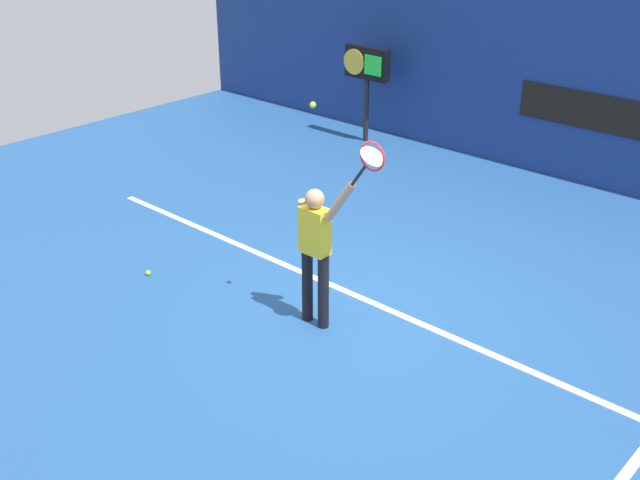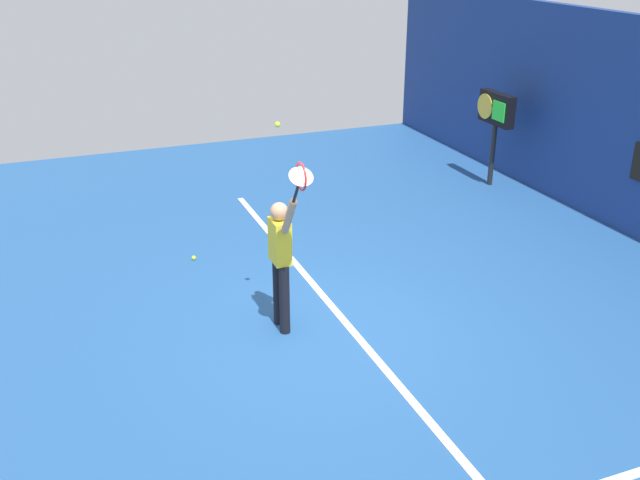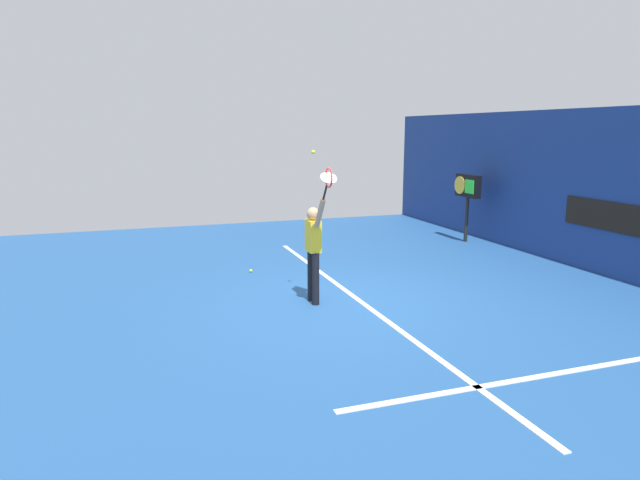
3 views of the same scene
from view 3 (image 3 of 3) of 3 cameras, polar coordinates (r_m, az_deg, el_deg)
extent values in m
plane|color=#23518C|center=(9.79, 2.46, -6.49)|extent=(18.00, 18.00, 0.00)
cube|color=navy|center=(12.80, 28.02, 4.31)|extent=(18.00, 0.20, 3.45)
cube|color=black|center=(12.76, 27.46, 2.23)|extent=(2.20, 0.03, 0.60)
cube|color=white|center=(9.90, 4.08, -6.27)|extent=(10.00, 0.10, 0.01)
cube|color=white|center=(8.03, 26.18, -11.73)|extent=(0.10, 7.00, 0.01)
cylinder|color=black|center=(9.79, -0.92, -3.67)|extent=(0.13, 0.13, 0.92)
cylinder|color=black|center=(9.56, -0.46, -4.04)|extent=(0.13, 0.13, 0.92)
cube|color=yellow|center=(9.51, -0.71, 0.43)|extent=(0.34, 0.20, 0.55)
sphere|color=tan|center=(9.45, -0.72, 2.72)|extent=(0.22, 0.22, 0.22)
cylinder|color=tan|center=(9.10, 0.00, 2.84)|extent=(0.40, 0.09, 0.53)
cylinder|color=tan|center=(9.72, -0.64, 0.81)|extent=(0.09, 0.23, 0.58)
cylinder|color=black|center=(8.82, 0.53, 4.95)|extent=(0.20, 0.03, 0.27)
torus|color=red|center=(8.64, 0.90, 6.44)|extent=(0.44, 0.02, 0.44)
cylinder|color=silver|center=(8.64, 0.90, 6.44)|extent=(0.22, 0.27, 0.15)
sphere|color=#CCE033|center=(9.39, -0.71, 9.06)|extent=(0.07, 0.07, 0.07)
cylinder|color=black|center=(15.47, 14.88, 2.07)|extent=(0.10, 0.10, 1.22)
cube|color=black|center=(15.36, 15.05, 5.43)|extent=(0.95, 0.18, 0.60)
cylinder|color=gold|center=(15.50, 14.23, 5.52)|extent=(0.48, 0.02, 0.48)
cube|color=#26D833|center=(15.13, 15.17, 5.34)|extent=(0.38, 0.02, 0.36)
sphere|color=#CCE033|center=(11.90, -7.14, -3.17)|extent=(0.07, 0.07, 0.07)
camera|label=1|loc=(4.96, -62.27, 28.03)|focal=43.69mm
camera|label=2|loc=(2.14, 1.37, 62.99)|focal=40.55mm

